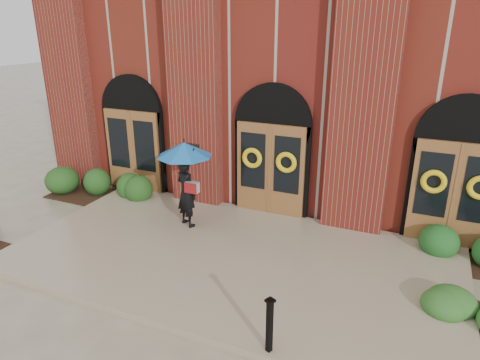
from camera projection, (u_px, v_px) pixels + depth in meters
The scene contains 6 objects.
ground at pixel (228, 264), 9.68m from camera, with size 90.00×90.00×0.00m, color tan.
landing at pixel (231, 258), 9.78m from camera, with size 10.00×5.30×0.15m, color gray.
church_building at pixel (327, 68), 16.00m from camera, with size 16.20×12.53×7.00m.
man_with_umbrella at pixel (185, 168), 10.67m from camera, with size 1.84×1.84×2.22m.
metal_post at pixel (270, 324), 6.74m from camera, with size 0.17×0.17×0.98m.
hedge_wall_left at pixel (101, 186), 13.13m from camera, with size 3.11×1.25×0.80m, color #1E4416.
Camera 1 is at (3.63, -7.59, 5.15)m, focal length 32.00 mm.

